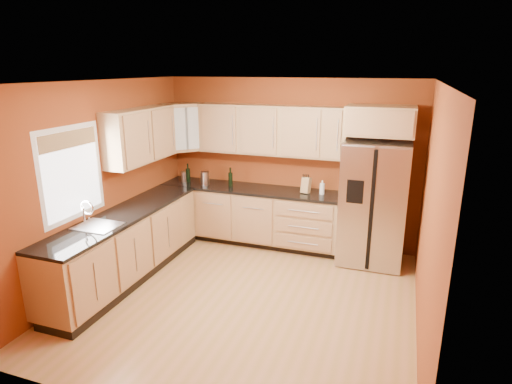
% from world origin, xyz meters
% --- Properties ---
extents(floor, '(4.00, 4.00, 0.00)m').
position_xyz_m(floor, '(0.00, 0.00, 0.00)').
color(floor, '#AB7F42').
rests_on(floor, ground).
extents(ceiling, '(4.00, 4.00, 0.00)m').
position_xyz_m(ceiling, '(0.00, 0.00, 2.60)').
color(ceiling, silver).
rests_on(ceiling, wall_back).
extents(wall_back, '(4.00, 0.04, 2.60)m').
position_xyz_m(wall_back, '(0.00, 2.00, 1.30)').
color(wall_back, brown).
rests_on(wall_back, floor).
extents(wall_front, '(4.00, 0.04, 2.60)m').
position_xyz_m(wall_front, '(0.00, -2.00, 1.30)').
color(wall_front, brown).
rests_on(wall_front, floor).
extents(wall_left, '(0.04, 4.00, 2.60)m').
position_xyz_m(wall_left, '(-2.00, 0.00, 1.30)').
color(wall_left, brown).
rests_on(wall_left, floor).
extents(wall_right, '(0.04, 4.00, 2.60)m').
position_xyz_m(wall_right, '(2.00, 0.00, 1.30)').
color(wall_right, brown).
rests_on(wall_right, floor).
extents(base_cabinets_back, '(2.90, 0.60, 0.88)m').
position_xyz_m(base_cabinets_back, '(-0.55, 1.70, 0.44)').
color(base_cabinets_back, '#A67350').
rests_on(base_cabinets_back, floor).
extents(base_cabinets_left, '(0.60, 2.80, 0.88)m').
position_xyz_m(base_cabinets_left, '(-1.70, 0.00, 0.44)').
color(base_cabinets_left, '#A67350').
rests_on(base_cabinets_left, floor).
extents(countertop_back, '(2.90, 0.62, 0.04)m').
position_xyz_m(countertop_back, '(-0.55, 1.69, 0.90)').
color(countertop_back, black).
rests_on(countertop_back, base_cabinets_back).
extents(countertop_left, '(0.62, 2.80, 0.04)m').
position_xyz_m(countertop_left, '(-1.69, 0.00, 0.90)').
color(countertop_left, black).
rests_on(countertop_left, base_cabinets_left).
extents(upper_cabinets_back, '(2.30, 0.33, 0.75)m').
position_xyz_m(upper_cabinets_back, '(-0.25, 1.83, 1.83)').
color(upper_cabinets_back, '#A67350').
rests_on(upper_cabinets_back, wall_back).
extents(upper_cabinets_left, '(0.33, 1.35, 0.75)m').
position_xyz_m(upper_cabinets_left, '(-1.83, 0.72, 1.83)').
color(upper_cabinets_left, '#A67350').
rests_on(upper_cabinets_left, wall_left).
extents(corner_upper_cabinet, '(0.67, 0.67, 0.75)m').
position_xyz_m(corner_upper_cabinet, '(-1.67, 1.67, 1.83)').
color(corner_upper_cabinet, '#A67350').
rests_on(corner_upper_cabinet, wall_back).
extents(over_fridge_cabinet, '(0.92, 0.60, 0.40)m').
position_xyz_m(over_fridge_cabinet, '(1.35, 1.70, 2.05)').
color(over_fridge_cabinet, '#A67350').
rests_on(over_fridge_cabinet, wall_back).
extents(refrigerator, '(0.90, 0.75, 1.78)m').
position_xyz_m(refrigerator, '(1.35, 1.62, 0.89)').
color(refrigerator, '#B2B2B7').
rests_on(refrigerator, floor).
extents(window, '(0.03, 0.90, 1.00)m').
position_xyz_m(window, '(-1.98, -0.50, 1.55)').
color(window, white).
rests_on(window, wall_left).
extents(sink_faucet, '(0.50, 0.42, 0.30)m').
position_xyz_m(sink_faucet, '(-1.69, -0.50, 1.07)').
color(sink_faucet, white).
rests_on(sink_faucet, countertop_left).
extents(canister_left, '(0.18, 0.18, 0.22)m').
position_xyz_m(canister_left, '(-1.29, 1.61, 1.03)').
color(canister_left, '#B2B2B7').
rests_on(canister_left, countertop_back).
extents(canister_right, '(0.14, 0.14, 0.17)m').
position_xyz_m(canister_right, '(-1.70, 1.68, 1.01)').
color(canister_right, '#B2B2B7').
rests_on(canister_right, countertop_back).
extents(wine_bottle_a, '(0.08, 0.08, 0.31)m').
position_xyz_m(wine_bottle_a, '(-0.87, 1.67, 1.07)').
color(wine_bottle_a, black).
rests_on(wine_bottle_a, countertop_back).
extents(wine_bottle_b, '(0.07, 0.07, 0.31)m').
position_xyz_m(wine_bottle_b, '(-1.63, 1.69, 1.08)').
color(wine_bottle_b, black).
rests_on(wine_bottle_b, countertop_back).
extents(knife_block, '(0.14, 0.13, 0.24)m').
position_xyz_m(knife_block, '(0.35, 1.71, 1.04)').
color(knife_block, tan).
rests_on(knife_block, countertop_back).
extents(soap_dispenser, '(0.09, 0.09, 0.21)m').
position_xyz_m(soap_dispenser, '(0.59, 1.71, 1.03)').
color(soap_dispenser, white).
rests_on(soap_dispenser, countertop_back).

